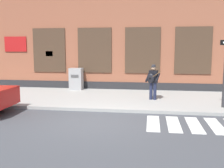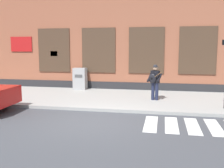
{
  "view_description": "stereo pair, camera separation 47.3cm",
  "coord_description": "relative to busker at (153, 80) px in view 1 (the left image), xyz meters",
  "views": [
    {
      "loc": [
        1.89,
        -8.55,
        2.51
      ],
      "look_at": [
        0.35,
        1.71,
        1.09
      ],
      "focal_mm": 42.0,
      "sensor_mm": 36.0,
      "label": 1
    },
    {
      "loc": [
        2.35,
        -8.47,
        2.51
      ],
      "look_at": [
        0.35,
        1.71,
        1.09
      ],
      "focal_mm": 42.0,
      "sensor_mm": 36.0,
      "label": 2
    }
  ],
  "objects": [
    {
      "name": "busker",
      "position": [
        0.0,
        0.0,
        0.0
      ],
      "size": [
        0.72,
        0.66,
        1.63
      ],
      "color": "#1E233D",
      "rests_on": "sidewalk"
    },
    {
      "name": "ground_plane",
      "position": [
        -1.97,
        -3.59,
        -1.05
      ],
      "size": [
        160.0,
        160.0,
        0.0
      ],
      "primitive_type": "plane",
      "color": "#424449"
    },
    {
      "name": "building_backdrop",
      "position": [
        -1.97,
        4.89,
        3.4
      ],
      "size": [
        28.0,
        4.06,
        8.92
      ],
      "color": "#99563D",
      "rests_on": "ground"
    },
    {
      "name": "utility_box",
      "position": [
        -4.37,
        2.44,
        -0.31
      ],
      "size": [
        0.73,
        0.59,
        1.24
      ],
      "color": "#9E9E9E",
      "rests_on": "sidewalk"
    },
    {
      "name": "sidewalk",
      "position": [
        -1.97,
        0.36,
        -0.99
      ],
      "size": [
        28.0,
        5.07,
        0.13
      ],
      "color": "#9E9E99",
      "rests_on": "ground"
    }
  ]
}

